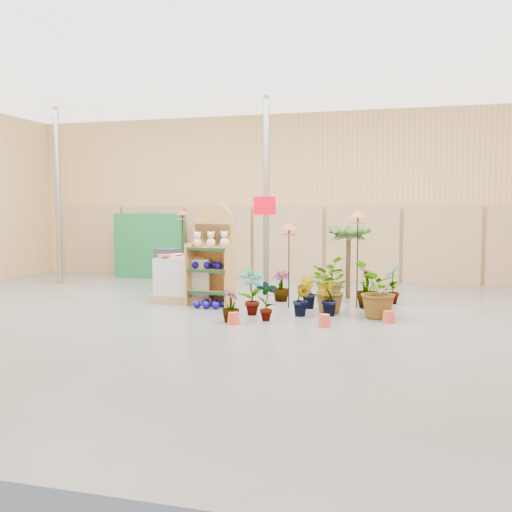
{
  "coord_description": "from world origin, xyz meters",
  "views": [
    {
      "loc": [
        3.24,
        -9.28,
        1.92
      ],
      "look_at": [
        0.3,
        1.5,
        1.0
      ],
      "focal_mm": 40.0,
      "sensor_mm": 36.0,
      "label": 1
    }
  ],
  "objects_px": {
    "pallet_stack": "(188,279)",
    "bird_table_front": "(289,229)",
    "potted_plant_2": "(331,289)",
    "display_shelf": "(213,258)"
  },
  "relations": [
    {
      "from": "display_shelf",
      "to": "potted_plant_2",
      "type": "bearing_deg",
      "value": -1.89
    },
    {
      "from": "bird_table_front",
      "to": "display_shelf",
      "type": "bearing_deg",
      "value": 179.75
    },
    {
      "from": "pallet_stack",
      "to": "potted_plant_2",
      "type": "distance_m",
      "value": 3.15
    },
    {
      "from": "bird_table_front",
      "to": "potted_plant_2",
      "type": "xyz_separation_m",
      "value": [
        0.87,
        -0.32,
        -1.1
      ]
    },
    {
      "from": "pallet_stack",
      "to": "bird_table_front",
      "type": "xyz_separation_m",
      "value": [
        2.22,
        -0.31,
        1.08
      ]
    },
    {
      "from": "display_shelf",
      "to": "bird_table_front",
      "type": "xyz_separation_m",
      "value": [
        1.57,
        -0.01,
        0.61
      ]
    },
    {
      "from": "display_shelf",
      "to": "pallet_stack",
      "type": "height_order",
      "value": "display_shelf"
    },
    {
      "from": "pallet_stack",
      "to": "potted_plant_2",
      "type": "relative_size",
      "value": 1.54
    },
    {
      "from": "display_shelf",
      "to": "pallet_stack",
      "type": "relative_size",
      "value": 1.5
    },
    {
      "from": "pallet_stack",
      "to": "bird_table_front",
      "type": "relative_size",
      "value": 0.82
    }
  ]
}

